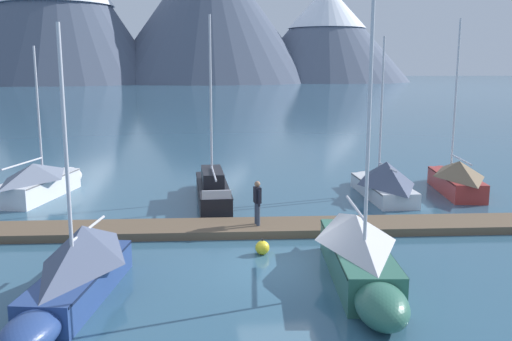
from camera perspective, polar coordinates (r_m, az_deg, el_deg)
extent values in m
plane|color=#335B75|center=(17.76, 2.40, -9.91)|extent=(700.00, 700.00, 0.00)
cone|color=#4C566B|center=(227.26, -19.60, 15.82)|extent=(75.52, 75.52, 58.84)
cone|color=#4C566B|center=(230.27, -4.79, 16.00)|extent=(83.08, 83.08, 56.42)
cone|color=slate|center=(241.19, 7.22, 13.64)|extent=(69.12, 69.12, 39.13)
cone|color=white|center=(242.03, 7.28, 16.21)|extent=(32.44, 32.44, 17.49)
cube|color=brown|center=(21.47, 0.66, -5.83)|extent=(23.39, 3.44, 0.30)
cylinder|color=#38383D|center=(20.65, 0.83, -6.59)|extent=(22.36, 1.61, 0.24)
cylinder|color=#38383D|center=(22.31, 0.49, -5.28)|extent=(22.36, 1.61, 0.24)
cube|color=white|center=(28.77, -21.23, -1.63)|extent=(3.03, 5.49, 0.99)
ellipsoid|color=white|center=(31.25, -18.65, -0.54)|extent=(1.81, 1.90, 0.94)
cube|color=slate|center=(28.68, -21.29, -0.73)|extent=(3.04, 5.40, 0.06)
cylinder|color=silver|center=(28.64, -21.30, 5.57)|extent=(0.10, 0.10, 6.16)
cylinder|color=silver|center=(27.47, -22.68, 0.66)|extent=(0.96, 3.21, 0.08)
pyramid|color=slate|center=(28.27, -21.73, -0.07)|extent=(2.99, 4.55, 0.74)
cube|color=navy|center=(16.20, -17.49, -10.86)|extent=(2.33, 5.19, 0.85)
ellipsoid|color=navy|center=(13.79, -21.97, -15.04)|extent=(1.57, 2.32, 0.81)
cube|color=#121D39|center=(16.07, -17.57, -9.58)|extent=(2.35, 5.10, 0.06)
cylinder|color=silver|center=(14.93, -18.80, 1.73)|extent=(0.10, 0.10, 6.42)
cylinder|color=silver|center=(16.54, -16.67, -5.65)|extent=(0.55, 2.45, 0.08)
pyramid|color=#4C5670|center=(16.21, -17.20, -7.22)|extent=(2.38, 4.25, 1.08)
cube|color=black|center=(25.80, -4.43, -2.36)|extent=(1.38, 6.19, 0.91)
ellipsoid|color=black|center=(29.09, -4.80, -0.89)|extent=(1.14, 1.67, 0.87)
cube|color=black|center=(25.71, -4.45, -1.46)|extent=(1.42, 6.06, 0.06)
cylinder|color=silver|center=(25.67, -4.63, 7.14)|extent=(0.10, 0.10, 7.56)
cylinder|color=silver|center=(24.42, -4.32, -0.31)|extent=(0.11, 3.29, 0.08)
cube|color=black|center=(25.79, -4.48, -0.62)|extent=(0.95, 2.79, 0.63)
cube|color=silver|center=(22.73, -4.04, -2.48)|extent=(1.19, 0.11, 0.36)
cube|color=#336B56|center=(17.08, 10.28, -9.06)|extent=(2.12, 5.68, 1.04)
ellipsoid|color=#336B56|center=(14.22, 12.68, -13.28)|extent=(1.51, 2.29, 0.99)
cube|color=#163027|center=(16.93, 10.33, -7.52)|extent=(2.15, 5.57, 0.06)
cylinder|color=silver|center=(15.25, 11.48, 6.18)|extent=(0.10, 0.10, 8.11)
cylinder|color=silver|center=(17.19, 10.09, -3.76)|extent=(0.42, 2.96, 0.08)
pyramid|color=silver|center=(17.19, 10.12, -5.72)|extent=(2.24, 4.60, 0.78)
cube|color=silver|center=(27.63, 12.80, -1.93)|extent=(1.87, 5.32, 0.72)
ellipsoid|color=silver|center=(30.34, 11.10, -0.75)|extent=(1.51, 1.59, 0.69)
cube|color=slate|center=(27.56, 12.83, -1.28)|extent=(1.91, 5.22, 0.06)
cylinder|color=silver|center=(27.75, 12.66, 6.09)|extent=(0.10, 0.10, 6.89)
cylinder|color=silver|center=(26.92, 13.24, 0.35)|extent=(0.15, 2.45, 0.08)
pyramid|color=#4C5670|center=(27.08, 13.13, -0.24)|extent=(2.09, 4.27, 1.08)
cube|color=#B2332D|center=(29.51, 19.68, -1.31)|extent=(2.35, 5.18, 0.91)
ellipsoid|color=#B2332D|center=(32.10, 18.28, -0.31)|extent=(1.52, 1.64, 0.86)
cube|color=#501614|center=(29.43, 19.73, -0.52)|extent=(2.37, 5.09, 0.06)
cylinder|color=silver|center=(29.88, 19.67, 7.09)|extent=(0.10, 0.10, 7.62)
cylinder|color=silver|center=(28.72, 20.18, 1.06)|extent=(0.60, 3.03, 0.08)
pyramid|color=#7A664C|center=(29.01, 19.99, 0.16)|extent=(2.43, 4.24, 0.77)
cylinder|color=#384256|center=(21.31, 0.04, -4.34)|extent=(0.14, 0.14, 0.86)
cylinder|color=#384256|center=(21.07, 0.23, -4.51)|extent=(0.14, 0.14, 0.86)
cube|color=black|center=(21.01, 0.14, -2.50)|extent=(0.28, 0.41, 0.60)
sphere|color=#A37556|center=(20.92, 0.14, -1.38)|extent=(0.22, 0.22, 0.22)
cylinder|color=black|center=(21.26, -0.05, -2.54)|extent=(0.09, 0.09, 0.62)
cylinder|color=black|center=(20.79, 0.33, -2.84)|extent=(0.09, 0.09, 0.62)
sphere|color=yellow|center=(18.89, 0.65, -7.87)|extent=(0.48, 0.48, 0.48)
cylinder|color=#262628|center=(18.80, 0.65, -7.06)|extent=(0.06, 0.06, 0.08)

